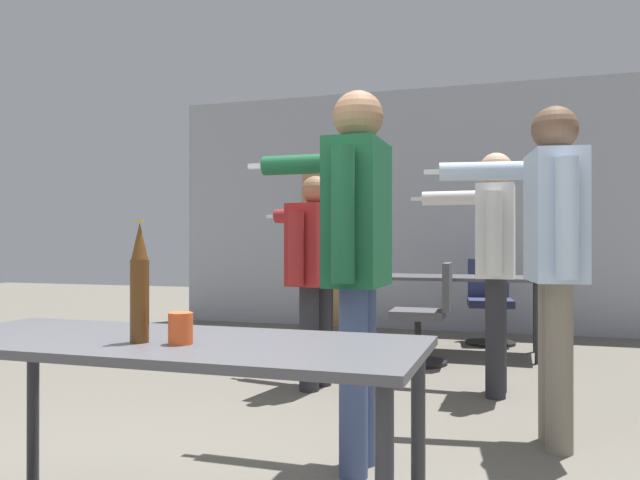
{
  "coord_description": "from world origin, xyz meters",
  "views": [
    {
      "loc": [
        1.14,
        -1.5,
        1.08
      ],
      "look_at": [
        -0.13,
        2.53,
        1.1
      ],
      "focal_mm": 35.0,
      "sensor_mm": 36.0,
      "label": 1
    }
  ],
  "objects": [
    {
      "name": "person_center_tall",
      "position": [
        0.4,
        1.38,
        1.1
      ],
      "size": [
        0.81,
        0.64,
        1.81
      ],
      "rotation": [
        0.0,
        0.0,
        1.57
      ],
      "color": "#3D4C75",
      "rests_on": "ground_plane"
    },
    {
      "name": "beer_bottle",
      "position": [
        -0.05,
        0.28,
        0.94
      ],
      "size": [
        0.06,
        0.06,
        0.4
      ],
      "color": "#563314",
      "rests_on": "conference_table_near"
    },
    {
      "name": "back_wall",
      "position": [
        -0.02,
        6.29,
        1.49
      ],
      "size": [
        6.46,
        0.12,
        3.0
      ],
      "color": "#A3A8B2",
      "rests_on": "ground_plane"
    },
    {
      "name": "person_left_plaid",
      "position": [
        1.32,
        2.03,
        1.09
      ],
      "size": [
        0.88,
        0.66,
        1.81
      ],
      "rotation": [
        0.0,
        0.0,
        1.72
      ],
      "color": "slate",
      "rests_on": "ground_plane"
    },
    {
      "name": "conference_table_near",
      "position": [
        -0.01,
        0.37,
        0.68
      ],
      "size": [
        1.76,
        0.7,
        0.75
      ],
      "color": "#4C4C51",
      "rests_on": "ground_plane"
    },
    {
      "name": "drink_cup",
      "position": [
        0.1,
        0.29,
        0.8
      ],
      "size": [
        0.08,
        0.08,
        0.1
      ],
      "color": "#E05123",
      "rests_on": "conference_table_near"
    },
    {
      "name": "office_chair_far_right",
      "position": [
        0.37,
        4.07,
        0.42
      ],
      "size": [
        0.56,
        0.52,
        0.9
      ],
      "rotation": [
        0.0,
        0.0,
        1.61
      ],
      "color": "black",
      "rests_on": "ground_plane"
    },
    {
      "name": "person_right_polo",
      "position": [
        0.98,
        3.1,
        1.04
      ],
      "size": [
        0.78,
        0.68,
        1.72
      ],
      "rotation": [
        0.0,
        0.0,
        1.55
      ],
      "color": "#28282D",
      "rests_on": "ground_plane"
    },
    {
      "name": "person_near_casual",
      "position": [
        -0.31,
        2.91,
        0.94
      ],
      "size": [
        0.73,
        0.78,
        1.58
      ],
      "rotation": [
        0.0,
        0.0,
        1.4
      ],
      "color": "#28282D",
      "rests_on": "ground_plane"
    },
    {
      "name": "conference_table_far",
      "position": [
        0.26,
        4.71,
        0.69
      ],
      "size": [
        2.23,
        0.75,
        0.75
      ],
      "color": "#4C4C51",
      "rests_on": "ground_plane"
    },
    {
      "name": "office_chair_far_left",
      "position": [
        0.86,
        5.45,
        0.41
      ],
      "size": [
        0.52,
        0.57,
        0.9
      ],
      "rotation": [
        0.0,
        0.0,
        3.27
      ],
      "color": "black",
      "rests_on": "ground_plane"
    }
  ]
}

